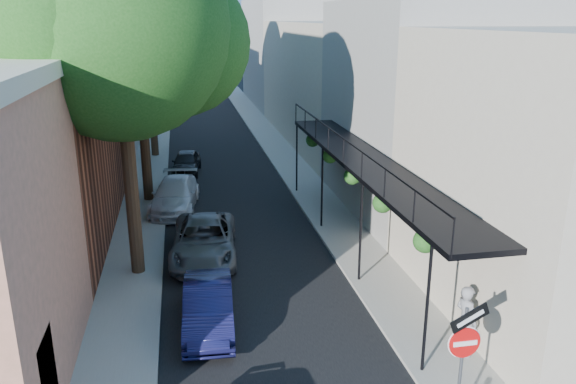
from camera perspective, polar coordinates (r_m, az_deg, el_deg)
name	(u,v)px	position (r m, az deg, el deg)	size (l,w,h in m)	color
road_surface	(214,144)	(38.83, -7.54, 4.87)	(6.00, 64.00, 0.01)	black
sidewalk_left	(154,146)	(38.81, -13.46, 4.62)	(2.00, 64.00, 0.12)	gray
sidewalk_right	(272,141)	(39.24, -1.68, 5.22)	(2.00, 64.00, 0.12)	gray
buildings_left	(58,75)	(37.49, -22.32, 10.95)	(10.10, 59.10, 12.00)	tan
buildings_right	(344,77)	(39.17, 5.76, 11.59)	(9.80, 55.00, 10.00)	#B9AE98
sign_post	(464,347)	(12.04, 17.46, -14.82)	(0.89, 0.17, 2.99)	#595B60
oak_near	(133,31)	(18.19, -15.43, 15.45)	(7.48, 6.80, 11.42)	#382716
oak_mid	(147,47)	(26.17, -14.18, 14.13)	(6.60, 6.00, 10.20)	#382716
oak_far	(154,18)	(35.17, -13.50, 16.83)	(7.70, 7.00, 11.90)	#382716
parked_car_b	(208,306)	(16.00, -8.10, -11.44)	(1.34, 3.84, 1.26)	#13133D
parked_car_c	(204,240)	(20.33, -8.51, -4.85)	(2.24, 4.87, 1.35)	#54565B
parked_car_d	(175,195)	(25.64, -11.40, -0.29)	(1.89, 4.66, 1.35)	silver
parked_car_e	(186,162)	(31.60, -10.30, 2.99)	(1.44, 3.58, 1.22)	black
pedestrian	(466,320)	(15.03, 17.61, -12.32)	(0.68, 0.45, 1.87)	slate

